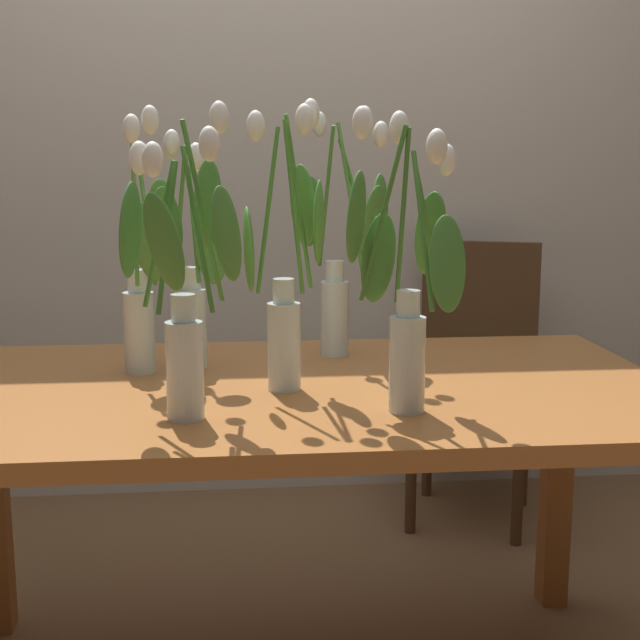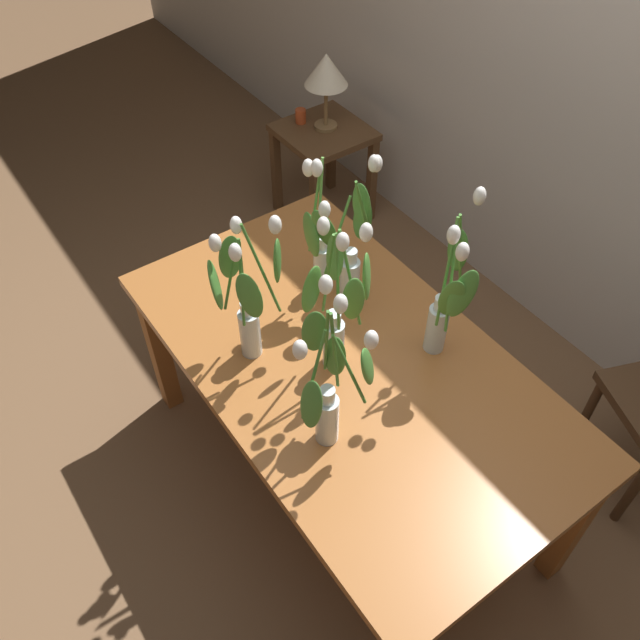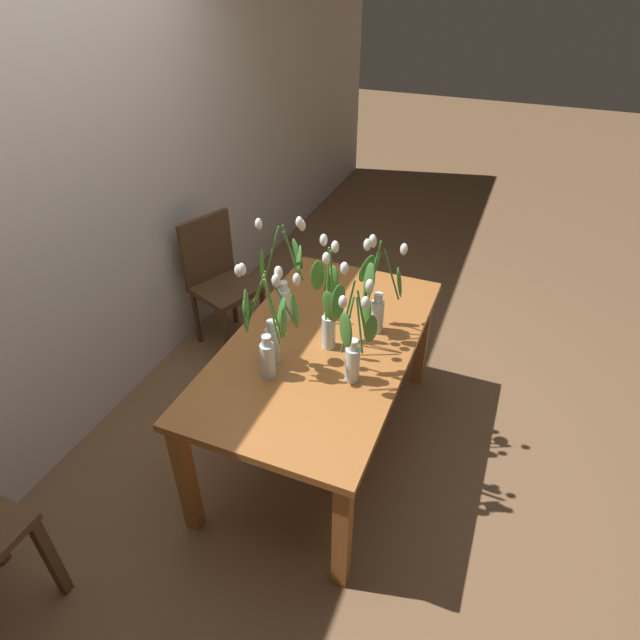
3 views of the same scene
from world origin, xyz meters
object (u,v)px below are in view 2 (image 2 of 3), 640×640
at_px(dining_table, 347,377).
at_px(table_lamp, 326,72).
at_px(tulip_vase_2, 445,304).
at_px(tulip_vase_1, 321,251).
at_px(tulip_vase_3, 337,316).
at_px(tulip_vase_5, 352,254).
at_px(tulip_vase_0, 330,388).
at_px(pillar_candle, 301,116).
at_px(side_table, 324,149).
at_px(tulip_vase_4, 246,301).

relative_size(dining_table, table_lamp, 4.02).
bearing_deg(tulip_vase_2, tulip_vase_1, -162.20).
distance_m(dining_table, tulip_vase_3, 0.31).
bearing_deg(dining_table, tulip_vase_1, 159.67).
height_order(tulip_vase_3, tulip_vase_5, tulip_vase_3).
xyz_separation_m(tulip_vase_1, tulip_vase_2, (0.45, 0.15, 0.04)).
bearing_deg(tulip_vase_0, tulip_vase_2, 96.92).
relative_size(tulip_vase_1, table_lamp, 1.45).
bearing_deg(pillar_candle, dining_table, -29.25).
relative_size(tulip_vase_2, tulip_vase_5, 1.09).
height_order(tulip_vase_5, table_lamp, tulip_vase_5).
bearing_deg(tulip_vase_1, pillar_candle, 148.71).
distance_m(tulip_vase_1, pillar_candle, 1.50).
bearing_deg(tulip_vase_5, side_table, 148.03).
distance_m(tulip_vase_3, pillar_candle, 1.84).
bearing_deg(tulip_vase_2, tulip_vase_3, -116.75).
xyz_separation_m(dining_table, tulip_vase_5, (-0.23, 0.18, 0.29)).
distance_m(dining_table, tulip_vase_4, 0.46).
relative_size(tulip_vase_1, side_table, 1.05).
bearing_deg(tulip_vase_2, pillar_candle, 160.13).
bearing_deg(side_table, tulip_vase_1, -36.08).
distance_m(tulip_vase_1, tulip_vase_5, 0.11).
distance_m(dining_table, tulip_vase_1, 0.43).
height_order(dining_table, tulip_vase_5, tulip_vase_5).
distance_m(tulip_vase_5, pillar_candle, 1.55).
distance_m(tulip_vase_4, table_lamp, 1.72).
distance_m(tulip_vase_4, tulip_vase_5, 0.42).
height_order(dining_table, tulip_vase_4, tulip_vase_4).
height_order(tulip_vase_1, tulip_vase_2, tulip_vase_2).
height_order(tulip_vase_2, tulip_vase_3, tulip_vase_3).
relative_size(tulip_vase_3, side_table, 1.07).
bearing_deg(pillar_candle, tulip_vase_1, -31.29).
distance_m(tulip_vase_3, table_lamp, 1.75).
bearing_deg(side_table, table_lamp, 115.94).
bearing_deg(side_table, tulip_vase_4, -43.61).
distance_m(dining_table, pillar_candle, 1.80).
distance_m(tulip_vase_0, pillar_candle, 2.11).
distance_m(tulip_vase_2, table_lamp, 1.74).
height_order(tulip_vase_0, tulip_vase_1, tulip_vase_1).
bearing_deg(tulip_vase_5, pillar_candle, 152.49).
bearing_deg(side_table, tulip_vase_5, -31.97).
bearing_deg(tulip_vase_3, tulip_vase_0, -40.81).
bearing_deg(table_lamp, tulip_vase_1, -36.51).
height_order(tulip_vase_4, pillar_candle, tulip_vase_4).
relative_size(tulip_vase_2, side_table, 1.06).
relative_size(dining_table, tulip_vase_4, 2.80).
bearing_deg(side_table, pillar_candle, -154.45).
distance_m(tulip_vase_1, table_lamp, 1.41).
bearing_deg(tulip_vase_2, tulip_vase_4, -124.93).
bearing_deg(dining_table, table_lamp, 146.58).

